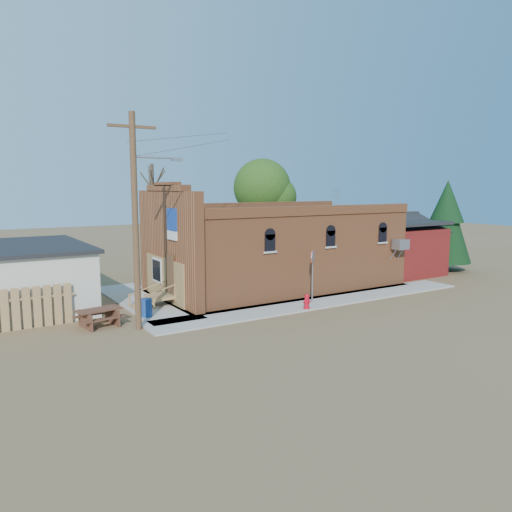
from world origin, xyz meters
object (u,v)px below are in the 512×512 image
utility_pole (136,217)px  trash_barrel (146,308)px  picnic_table (99,315)px  fire_hydrant (307,301)px  brick_bar (274,249)px  stop_sign (313,262)px

utility_pole → trash_barrel: bearing=61.6°
picnic_table → fire_hydrant: bearing=-23.3°
brick_bar → fire_hydrant: 6.05m
brick_bar → utility_pole: (-9.79, -4.29, 2.43)m
picnic_table → utility_pole: bearing=-53.0°
brick_bar → utility_pole: bearing=-156.3°
stop_sign → picnic_table: size_ratio=1.34×
fire_hydrant → trash_barrel: size_ratio=0.90×
stop_sign → trash_barrel: stop_sign is taller
picnic_table → stop_sign: bearing=-16.9°
trash_barrel → stop_sign: bearing=-12.3°
utility_pole → fire_hydrant: 9.19m
brick_bar → picnic_table: (-11.14, -2.95, -1.83)m
utility_pole → picnic_table: utility_pole is taller
utility_pole → trash_barrel: (0.84, 1.56, -4.28)m
utility_pole → stop_sign: utility_pole is taller
trash_barrel → picnic_table: (-2.20, -0.22, 0.01)m
picnic_table → trash_barrel: bearing=-2.7°
brick_bar → picnic_table: brick_bar is taller
stop_sign → utility_pole: bearing=160.9°
stop_sign → brick_bar: bearing=63.8°
brick_bar → stop_sign: brick_bar is taller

